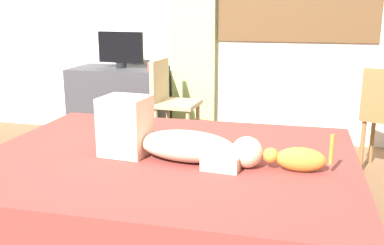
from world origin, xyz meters
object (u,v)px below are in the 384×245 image
cat (297,159)px  person_lying (171,139)px  tv_monitor (121,49)px  cup (150,67)px  bed (168,193)px  chair_by_desk (170,98)px  desk (120,104)px

cat → person_lying: bearing=177.1°
cat → tv_monitor: bearing=133.7°
cat → cup: 2.16m
person_lying → cup: cup is taller
bed → chair_by_desk: size_ratio=2.59×
bed → cat: bearing=-7.6°
bed → chair_by_desk: chair_by_desk is taller
bed → person_lying: bearing=-57.4°
tv_monitor → chair_by_desk: size_ratio=0.56×
cat → desk: size_ratio=0.40×
bed → cup: cup is taller
person_lying → bed: bearing=122.6°
desk → cup: bearing=-21.2°
bed → chair_by_desk: bearing=105.9°
tv_monitor → cup: size_ratio=6.15×
person_lying → cup: 1.76m
tv_monitor → chair_by_desk: tv_monitor is taller
cat → desk: (-1.76, 1.80, -0.17)m
person_lying → desk: size_ratio=1.05×
bed → tv_monitor: tv_monitor is taller
cat → chair_by_desk: bearing=126.5°
chair_by_desk → desk: bearing=158.3°
person_lying → cup: size_ratio=12.09×
desk → cup: cup is taller
tv_monitor → cup: (0.35, -0.15, -0.14)m
person_lying → desk: person_lying is taller
person_lying → cup: (-0.67, 1.62, 0.19)m
desk → tv_monitor: tv_monitor is taller
desk → cup: 0.58m
desk → bed: bearing=-59.2°
cup → desk: bearing=158.8°
person_lying → chair_by_desk: size_ratio=1.10×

